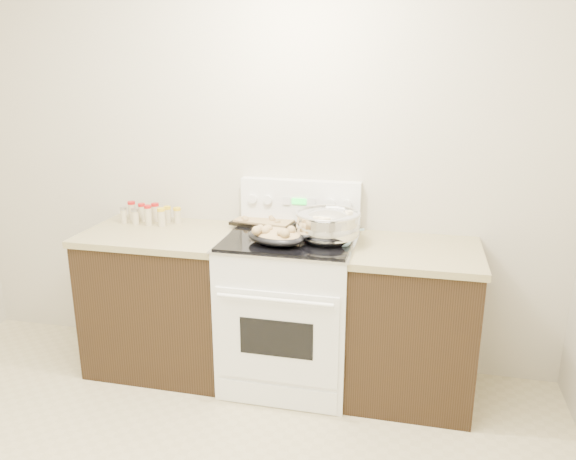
# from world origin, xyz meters

# --- Properties ---
(room_shell) EXTENTS (4.10, 3.60, 2.75)m
(room_shell) POSITION_xyz_m (0.00, 0.00, 1.70)
(room_shell) COLOR beige
(room_shell) RESTS_ON ground
(counter_left) EXTENTS (0.93, 0.67, 0.92)m
(counter_left) POSITION_xyz_m (-0.48, 1.43, 0.46)
(counter_left) COLOR black
(counter_left) RESTS_ON ground
(counter_right) EXTENTS (0.73, 0.67, 0.92)m
(counter_right) POSITION_xyz_m (1.08, 1.43, 0.46)
(counter_right) COLOR black
(counter_right) RESTS_ON ground
(kitchen_range) EXTENTS (0.78, 0.73, 1.22)m
(kitchen_range) POSITION_xyz_m (0.35, 1.42, 0.49)
(kitchen_range) COLOR white
(kitchen_range) RESTS_ON ground
(mixing_bowl) EXTENTS (0.43, 0.43, 0.22)m
(mixing_bowl) POSITION_xyz_m (0.58, 1.40, 1.03)
(mixing_bowl) COLOR silver
(mixing_bowl) RESTS_ON kitchen_range
(roasting_pan) EXTENTS (0.41, 0.36, 0.12)m
(roasting_pan) POSITION_xyz_m (0.30, 1.27, 0.99)
(roasting_pan) COLOR black
(roasting_pan) RESTS_ON kitchen_range
(baking_sheet) EXTENTS (0.44, 0.34, 0.06)m
(baking_sheet) POSITION_xyz_m (0.14, 1.68, 0.96)
(baking_sheet) COLOR black
(baking_sheet) RESTS_ON kitchen_range
(wooden_spoon) EXTENTS (0.21, 0.22, 0.04)m
(wooden_spoon) POSITION_xyz_m (0.36, 1.41, 0.95)
(wooden_spoon) COLOR #AB8A4E
(wooden_spoon) RESTS_ON kitchen_range
(blue_ladle) EXTENTS (0.14, 0.28, 0.11)m
(blue_ladle) POSITION_xyz_m (0.68, 1.34, 0.98)
(blue_ladle) COLOR #9ECFEC
(blue_ladle) RESTS_ON kitchen_range
(spice_jars) EXTENTS (0.39, 0.15, 0.13)m
(spice_jars) POSITION_xyz_m (-0.63, 1.59, 0.98)
(spice_jars) COLOR #BFB28C
(spice_jars) RESTS_ON counter_left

